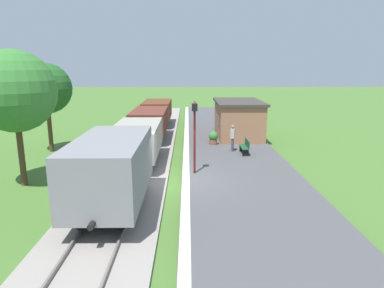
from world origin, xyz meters
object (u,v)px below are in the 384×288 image
object	(u,v)px
lamp_post_near	(195,124)
person_waiting	(233,137)
station_hut	(238,119)
tree_trackside_far	(46,89)
bench_down_platform	(227,121)
potted_planter	(213,138)
tree_trackside_mid	(14,91)
freight_train	(143,131)
bench_near_hut	(245,146)

from	to	relation	value
lamp_post_near	person_waiting	bearing A→B (deg)	61.07
station_hut	tree_trackside_far	xyz separation A→B (m)	(-13.06, -3.64, 2.53)
tree_trackside_far	bench_down_platform	bearing A→B (deg)	33.95
bench_down_platform	tree_trackside_far	world-z (taller)	tree_trackside_far
potted_planter	tree_trackside_mid	bearing A→B (deg)	-141.97
person_waiting	lamp_post_near	bearing A→B (deg)	74.90
person_waiting	tree_trackside_far	size ratio (longest dim) A/B	0.29
station_hut	lamp_post_near	distance (m)	10.03
freight_train	potted_planter	size ratio (longest dim) A/B	28.38
person_waiting	tree_trackside_mid	world-z (taller)	tree_trackside_mid
potted_planter	tree_trackside_far	distance (m)	11.51
bench_down_platform	person_waiting	xyz separation A→B (m)	(-0.71, -9.66, 0.46)
tree_trackside_mid	tree_trackside_far	xyz separation A→B (m)	(-1.29, 6.68, -0.30)
freight_train	bench_down_platform	distance (m)	11.34
lamp_post_near	tree_trackside_far	bearing A→B (deg)	149.21
potted_planter	tree_trackside_mid	distance (m)	12.82
bench_near_hut	person_waiting	size ratio (longest dim) A/B	0.88
freight_train	bench_down_platform	size ratio (longest dim) A/B	17.33
station_hut	tree_trackside_mid	xyz separation A→B (m)	(-11.77, -10.33, 2.83)
potted_planter	tree_trackside_mid	xyz separation A→B (m)	(-9.65, -7.55, 3.76)
freight_train	tree_trackside_mid	size ratio (longest dim) A/B	4.08
station_hut	lamp_post_near	world-z (taller)	lamp_post_near
bench_down_platform	tree_trackside_far	bearing A→B (deg)	-146.05
freight_train	lamp_post_near	xyz separation A→B (m)	(3.24, -4.96, 1.32)
lamp_post_near	bench_near_hut	bearing A→B (deg)	50.26
tree_trackside_mid	bench_down_platform	bearing A→B (deg)	53.12
lamp_post_near	tree_trackside_mid	size ratio (longest dim) A/B	0.58
potted_planter	freight_train	bearing A→B (deg)	-161.48
freight_train	tree_trackside_far	size ratio (longest dim) A/B	4.46
bench_down_platform	tree_trackside_mid	size ratio (longest dim) A/B	0.24
bench_down_platform	potted_planter	distance (m)	7.92
bench_near_hut	potted_planter	bearing A→B (deg)	124.32
bench_near_hut	tree_trackside_mid	distance (m)	13.02
station_hut	bench_down_platform	xyz separation A→B (m)	(-0.32, 4.93, -0.93)
station_hut	bench_down_platform	world-z (taller)	station_hut
person_waiting	potted_planter	size ratio (longest dim) A/B	1.87
potted_planter	tree_trackside_far	size ratio (longest dim) A/B	0.16
bench_down_platform	person_waiting	distance (m)	9.70
bench_down_platform	lamp_post_near	size ratio (longest dim) A/B	0.41
tree_trackside_far	potted_planter	bearing A→B (deg)	4.53
bench_near_hut	tree_trackside_mid	xyz separation A→B (m)	(-11.45, -4.92, 3.76)
potted_planter	bench_near_hut	bearing A→B (deg)	-55.68
tree_trackside_mid	tree_trackside_far	distance (m)	6.81
freight_train	potted_planter	bearing A→B (deg)	18.52
tree_trackside_mid	bench_near_hut	bearing A→B (deg)	23.25
bench_near_hut	bench_down_platform	xyz separation A→B (m)	(0.00, 10.34, 0.00)
person_waiting	tree_trackside_far	distance (m)	12.44
station_hut	lamp_post_near	bearing A→B (deg)	-110.93
freight_train	tree_trackside_mid	world-z (taller)	tree_trackside_mid
bench_near_hut	bench_down_platform	bearing A→B (deg)	90.00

